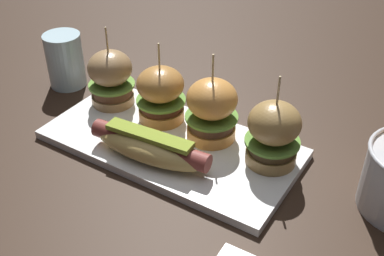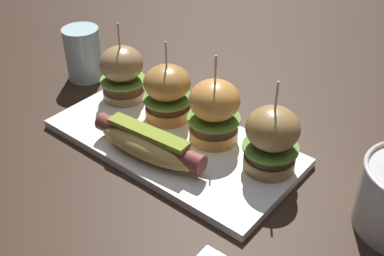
{
  "view_description": "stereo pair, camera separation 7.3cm",
  "coord_description": "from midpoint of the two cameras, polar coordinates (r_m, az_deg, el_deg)",
  "views": [
    {
      "loc": [
        0.36,
        -0.51,
        0.48
      ],
      "look_at": [
        0.04,
        0.0,
        0.05
      ],
      "focal_mm": 44.54,
      "sensor_mm": 36.0,
      "label": 1
    },
    {
      "loc": [
        0.42,
        -0.46,
        0.48
      ],
      "look_at": [
        0.04,
        0.0,
        0.05
      ],
      "focal_mm": 44.54,
      "sensor_mm": 36.0,
      "label": 2
    }
  ],
  "objects": [
    {
      "name": "water_glass",
      "position": [
        0.97,
        -17.08,
        7.71
      ],
      "size": [
        0.07,
        0.07,
        0.11
      ],
      "primitive_type": "cylinder",
      "color": "silver",
      "rests_on": "ground"
    },
    {
      "name": "platter_main",
      "position": [
        0.78,
        -5.27,
        -1.99
      ],
      "size": [
        0.41,
        0.2,
        0.01
      ],
      "primitive_type": "cube",
      "color": "white",
      "rests_on": "ground"
    },
    {
      "name": "slider_far_left",
      "position": [
        0.86,
        -12.12,
        5.9
      ],
      "size": [
        0.08,
        0.08,
        0.15
      ],
      "color": "#9E794E",
      "rests_on": "platter_main"
    },
    {
      "name": "ground_plane",
      "position": [
        0.78,
        -5.24,
        -2.4
      ],
      "size": [
        3.0,
        3.0,
        0.0
      ],
      "primitive_type": "plane",
      "color": "black"
    },
    {
      "name": "slider_far_right",
      "position": [
        0.7,
        6.81,
        -0.72
      ],
      "size": [
        0.08,
        0.08,
        0.15
      ],
      "color": "olive",
      "rests_on": "platter_main"
    },
    {
      "name": "slider_center_left",
      "position": [
        0.8,
        -6.39,
        4.0
      ],
      "size": [
        0.08,
        0.08,
        0.14
      ],
      "color": "#B1783A",
      "rests_on": "platter_main"
    },
    {
      "name": "hot_dog",
      "position": [
        0.73,
        -7.74,
        -2.4
      ],
      "size": [
        0.2,
        0.07,
        0.05
      ],
      "color": "tan",
      "rests_on": "platter_main"
    },
    {
      "name": "slider_center_right",
      "position": [
        0.75,
        -0.4,
        2.16
      ],
      "size": [
        0.09,
        0.09,
        0.15
      ],
      "color": "#D28C41",
      "rests_on": "platter_main"
    }
  ]
}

